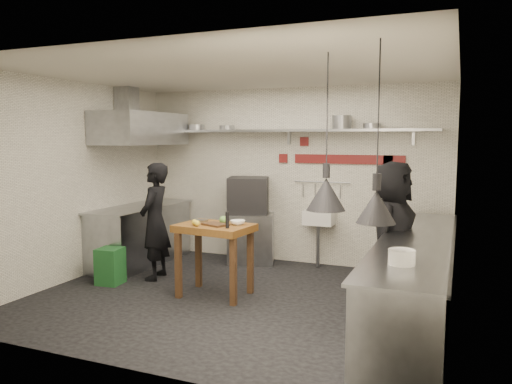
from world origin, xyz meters
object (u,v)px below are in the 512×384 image
at_px(combi_oven, 248,195).
at_px(green_bin, 110,266).
at_px(oven_stand, 251,238).
at_px(chef_left, 155,221).
at_px(chef_right, 392,233).
at_px(prep_table, 215,260).

xyz_separation_m(combi_oven, green_bin, (-1.28, -1.86, -0.84)).
bearing_deg(oven_stand, combi_oven, -172.40).
distance_m(chef_left, chef_right, 3.25).
xyz_separation_m(oven_stand, prep_table, (0.25, -1.79, 0.06)).
relative_size(prep_table, chef_left, 0.55).
xyz_separation_m(combi_oven, chef_left, (-0.84, -1.39, -0.26)).
height_order(chef_left, chef_right, chef_right).
xyz_separation_m(oven_stand, green_bin, (-1.32, -1.88, -0.15)).
height_order(oven_stand, chef_right, chef_right).
bearing_deg(combi_oven, chef_right, -44.76).
bearing_deg(chef_left, chef_right, 82.09).
height_order(green_bin, prep_table, prep_table).
relative_size(chef_left, chef_right, 0.96).
bearing_deg(chef_right, green_bin, 108.00).
height_order(prep_table, chef_right, chef_right).
bearing_deg(prep_table, oven_stand, 103.94).
xyz_separation_m(combi_oven, prep_table, (0.29, -1.77, -0.63)).
relative_size(oven_stand, green_bin, 1.60).
bearing_deg(green_bin, prep_table, 3.42).
bearing_deg(chef_right, chef_left, 101.16).
bearing_deg(combi_oven, prep_table, -98.26).
height_order(oven_stand, chef_left, chef_left).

